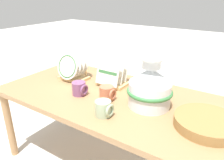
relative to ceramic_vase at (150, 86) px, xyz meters
name	(u,v)px	position (x,y,z in m)	size (l,w,h in m)	color
display_table	(112,103)	(-0.27, 0.00, -0.19)	(1.59, 0.80, 0.61)	#9E754C
ceramic_vase	(150,86)	(0.00, 0.00, 0.00)	(0.28, 0.28, 0.32)	silver
dish_rack_round_plates	(73,69)	(-0.69, 0.06, -0.04)	(0.22, 0.19, 0.22)	tan
dish_rack_square_plates	(113,77)	(-0.37, 0.15, -0.07)	(0.22, 0.19, 0.21)	tan
wicker_charger_stack	(207,123)	(0.35, -0.05, -0.11)	(0.34, 0.34, 0.05)	olive
mug_plum_glaze	(80,89)	(-0.46, -0.12, -0.09)	(0.10, 0.09, 0.09)	#7A4770
mug_sage_glaze	(104,109)	(-0.16, -0.25, -0.09)	(0.10, 0.09, 0.09)	#9EB28E
mug_terracotta_glaze	(107,93)	(-0.26, -0.08, -0.09)	(0.10, 0.09, 0.09)	#B76647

